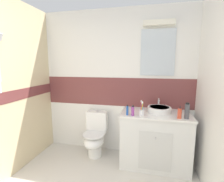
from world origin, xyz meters
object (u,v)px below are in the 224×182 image
Objects in this scene: sink_basin at (159,109)px; toothbrush_cup at (142,112)px; shampoo_bottle_tall at (187,111)px; toilet at (95,136)px; soap_dispenser at (180,113)px; deodorant_spray_can at (133,111)px; toothpaste_tube_upright at (127,110)px.

toothbrush_cup is (-0.25, -0.21, 0.01)m from sink_basin.
toothbrush_cup is 1.01× the size of shampoo_bottle_tall.
shampoo_bottle_tall is at bearing -9.71° from toilet.
toilet is (-1.05, 0.02, -0.54)m from sink_basin.
shampoo_bottle_tall is at bearing 5.33° from soap_dispenser.
toothpaste_tube_upright is at bearing 172.78° from deodorant_spray_can.
toothpaste_tube_upright is at bearing -153.07° from sink_basin.
toilet is 1.54m from shampoo_bottle_tall.
shampoo_bottle_tall reaches higher than toilet.
sink_basin is 0.34m from soap_dispenser.
sink_basin is at bearing 138.46° from soap_dispenser.
deodorant_spray_can reaches higher than toilet.
deodorant_spray_can is at bearing -147.27° from sink_basin.
sink_basin is 1.79× the size of shampoo_bottle_tall.
deodorant_spray_can is (0.67, -0.26, 0.56)m from toilet.
sink_basin is 2.63× the size of deodorant_spray_can.
toilet is at bearing 158.43° from deodorant_spray_can.
toilet is at bearing 170.29° from shampoo_bottle_tall.
toothbrush_cup is 0.13m from deodorant_spray_can.
soap_dispenser is at bearing -41.54° from sink_basin.
toothbrush_cup is (0.79, -0.23, 0.55)m from toilet.
toothpaste_tube_upright is (-0.21, -0.02, 0.01)m from toothbrush_cup.
toilet is 3.47× the size of shampoo_bottle_tall.
toilet is 4.33× the size of soap_dispenser.
toilet is at bearing 169.24° from soap_dispenser.
toothbrush_cup reaches higher than toilet.
soap_dispenser is at bearing 0.49° from toothpaste_tube_upright.
shampoo_bottle_tall is 1.47× the size of deodorant_spray_can.
deodorant_spray_can is (-0.38, -0.24, 0.02)m from sink_basin.
sink_basin is 0.51× the size of toilet.
toothpaste_tube_upright is at bearing -179.51° from soap_dispenser.
toothpaste_tube_upright is (0.59, -0.25, 0.56)m from toilet.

